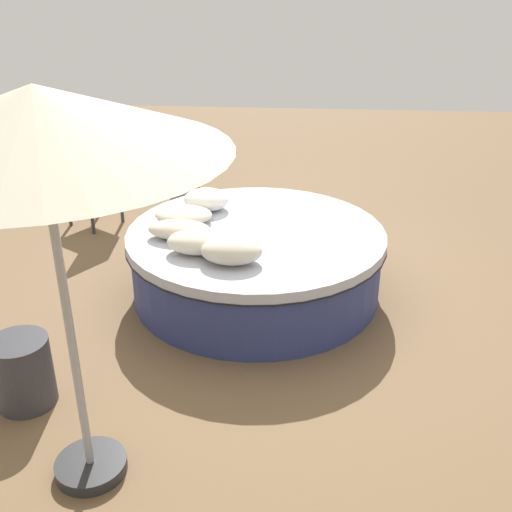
{
  "coord_description": "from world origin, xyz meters",
  "views": [
    {
      "loc": [
        -0.41,
        5.1,
        2.87
      ],
      "look_at": [
        0.0,
        0.0,
        0.38
      ],
      "focal_mm": 43.09,
      "sensor_mm": 36.0,
      "label": 1
    }
  ],
  "objects_px": {
    "throw_pillow_0": "(206,199)",
    "throw_pillow_4": "(231,251)",
    "throw_pillow_1": "(183,215)",
    "patio_umbrella": "(38,126)",
    "planter": "(184,177)",
    "throw_pillow_3": "(197,242)",
    "throw_pillow_2": "(179,229)",
    "side_table": "(23,372)",
    "round_bed": "(256,261)",
    "patio_chair": "(98,181)"
  },
  "relations": [
    {
      "from": "throw_pillow_1",
      "to": "patio_umbrella",
      "type": "distance_m",
      "value": 2.9
    },
    {
      "from": "throw_pillow_1",
      "to": "side_table",
      "type": "xyz_separation_m",
      "value": [
        0.81,
        1.89,
        -0.45
      ]
    },
    {
      "from": "planter",
      "to": "throw_pillow_1",
      "type": "bearing_deg",
      "value": 100.84
    },
    {
      "from": "patio_chair",
      "to": "planter",
      "type": "height_order",
      "value": "patio_chair"
    },
    {
      "from": "throw_pillow_0",
      "to": "side_table",
      "type": "xyz_separation_m",
      "value": [
        0.97,
        2.23,
        -0.48
      ]
    },
    {
      "from": "throw_pillow_0",
      "to": "patio_umbrella",
      "type": "xyz_separation_m",
      "value": [
        0.31,
        2.84,
        1.42
      ]
    },
    {
      "from": "throw_pillow_3",
      "to": "planter",
      "type": "xyz_separation_m",
      "value": [
        0.56,
        -2.34,
        -0.23
      ]
    },
    {
      "from": "patio_umbrella",
      "to": "side_table",
      "type": "xyz_separation_m",
      "value": [
        0.67,
        -0.61,
        -1.9
      ]
    },
    {
      "from": "patio_umbrella",
      "to": "throw_pillow_0",
      "type": "bearing_deg",
      "value": -96.2
    },
    {
      "from": "planter",
      "to": "patio_umbrella",
      "type": "bearing_deg",
      "value": 92.49
    },
    {
      "from": "throw_pillow_2",
      "to": "patio_chair",
      "type": "bearing_deg",
      "value": -52.41
    },
    {
      "from": "side_table",
      "to": "throw_pillow_3",
      "type": "bearing_deg",
      "value": -130.13
    },
    {
      "from": "throw_pillow_2",
      "to": "planter",
      "type": "bearing_deg",
      "value": -80.24
    },
    {
      "from": "round_bed",
      "to": "patio_chair",
      "type": "height_order",
      "value": "patio_chair"
    },
    {
      "from": "throw_pillow_0",
      "to": "throw_pillow_1",
      "type": "bearing_deg",
      "value": 63.41
    },
    {
      "from": "throw_pillow_0",
      "to": "throw_pillow_3",
      "type": "bearing_deg",
      "value": 94.26
    },
    {
      "from": "throw_pillow_1",
      "to": "throw_pillow_4",
      "type": "height_order",
      "value": "throw_pillow_4"
    },
    {
      "from": "throw_pillow_4",
      "to": "planter",
      "type": "relative_size",
      "value": 0.57
    },
    {
      "from": "patio_umbrella",
      "to": "planter",
      "type": "xyz_separation_m",
      "value": [
        0.18,
        -4.19,
        -1.66
      ]
    },
    {
      "from": "round_bed",
      "to": "throw_pillow_0",
      "type": "height_order",
      "value": "throw_pillow_0"
    },
    {
      "from": "throw_pillow_4",
      "to": "planter",
      "type": "distance_m",
      "value": 2.66
    },
    {
      "from": "throw_pillow_0",
      "to": "round_bed",
      "type": "bearing_deg",
      "value": 136.92
    },
    {
      "from": "throw_pillow_1",
      "to": "side_table",
      "type": "height_order",
      "value": "throw_pillow_1"
    },
    {
      "from": "throw_pillow_0",
      "to": "side_table",
      "type": "relative_size",
      "value": 0.86
    },
    {
      "from": "round_bed",
      "to": "throw_pillow_1",
      "type": "relative_size",
      "value": 4.39
    },
    {
      "from": "throw_pillow_3",
      "to": "planter",
      "type": "bearing_deg",
      "value": -76.46
    },
    {
      "from": "throw_pillow_3",
      "to": "side_table",
      "type": "xyz_separation_m",
      "value": [
        1.05,
        1.24,
        -0.47
      ]
    },
    {
      "from": "patio_chair",
      "to": "side_table",
      "type": "height_order",
      "value": "patio_chair"
    },
    {
      "from": "throw_pillow_2",
      "to": "planter",
      "type": "xyz_separation_m",
      "value": [
        0.35,
        -2.05,
        -0.22
      ]
    },
    {
      "from": "throw_pillow_2",
      "to": "planter",
      "type": "distance_m",
      "value": 2.1
    },
    {
      "from": "throw_pillow_1",
      "to": "throw_pillow_4",
      "type": "relative_size",
      "value": 1.07
    },
    {
      "from": "throw_pillow_2",
      "to": "throw_pillow_3",
      "type": "distance_m",
      "value": 0.36
    },
    {
      "from": "round_bed",
      "to": "planter",
      "type": "distance_m",
      "value": 2.12
    },
    {
      "from": "throw_pillow_1",
      "to": "throw_pillow_3",
      "type": "distance_m",
      "value": 0.69
    },
    {
      "from": "throw_pillow_2",
      "to": "side_table",
      "type": "relative_size",
      "value": 1.07
    },
    {
      "from": "patio_umbrella",
      "to": "throw_pillow_4",
      "type": "bearing_deg",
      "value": -112.17
    },
    {
      "from": "throw_pillow_2",
      "to": "patio_chair",
      "type": "distance_m",
      "value": 2.12
    },
    {
      "from": "throw_pillow_3",
      "to": "patio_chair",
      "type": "relative_size",
      "value": 0.52
    },
    {
      "from": "round_bed",
      "to": "patio_chair",
      "type": "relative_size",
      "value": 2.42
    },
    {
      "from": "round_bed",
      "to": "patio_umbrella",
      "type": "xyz_separation_m",
      "value": [
        0.84,
        2.35,
        1.84
      ]
    },
    {
      "from": "throw_pillow_1",
      "to": "side_table",
      "type": "relative_size",
      "value": 1.04
    },
    {
      "from": "planter",
      "to": "throw_pillow_0",
      "type": "bearing_deg",
      "value": 109.89
    },
    {
      "from": "throw_pillow_0",
      "to": "throw_pillow_4",
      "type": "relative_size",
      "value": 0.89
    },
    {
      "from": "throw_pillow_0",
      "to": "patio_chair",
      "type": "distance_m",
      "value": 1.73
    },
    {
      "from": "patio_umbrella",
      "to": "side_table",
      "type": "distance_m",
      "value": 2.11
    },
    {
      "from": "planter",
      "to": "side_table",
      "type": "xyz_separation_m",
      "value": [
        0.48,
        3.58,
        -0.24
      ]
    },
    {
      "from": "side_table",
      "to": "throw_pillow_0",
      "type": "bearing_deg",
      "value": -113.62
    },
    {
      "from": "throw_pillow_4",
      "to": "patio_umbrella",
      "type": "xyz_separation_m",
      "value": [
        0.69,
        1.69,
        1.42
      ]
    },
    {
      "from": "throw_pillow_2",
      "to": "throw_pillow_4",
      "type": "bearing_deg",
      "value": 139.12
    },
    {
      "from": "throw_pillow_1",
      "to": "throw_pillow_3",
      "type": "bearing_deg",
      "value": 110.24
    }
  ]
}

